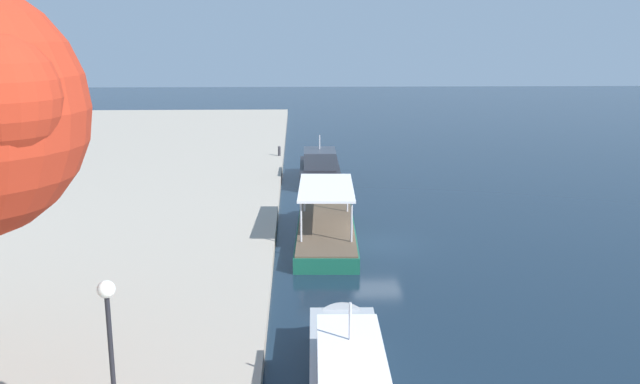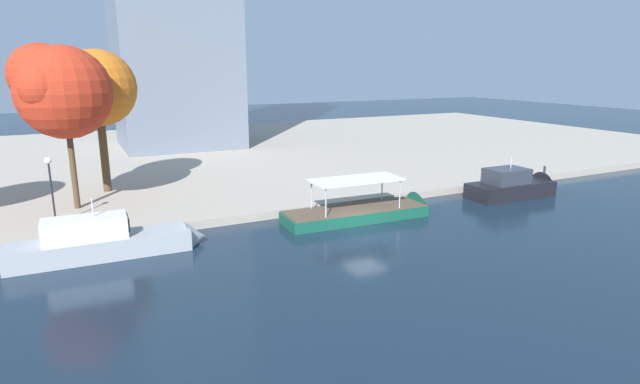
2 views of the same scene
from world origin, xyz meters
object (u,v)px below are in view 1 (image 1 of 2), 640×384
lamp_post (110,343)px  mooring_bollard_0 (279,151)px  tour_boat_1 (326,230)px  motor_yacht_2 (319,171)px  motor_yacht_0 (348,383)px

lamp_post → mooring_bollard_0: bearing=-4.2°
tour_boat_1 → motor_yacht_2: motor_yacht_2 is taller
motor_yacht_2 → mooring_bollard_0: 7.79m
tour_boat_1 → lamp_post: 21.25m
motor_yacht_0 → tour_boat_1: size_ratio=0.92×
tour_boat_1 → lamp_post: bearing=165.6°
motor_yacht_0 → tour_boat_1: bearing=1.0°
motor_yacht_0 → lamp_post: bearing=116.6°
motor_yacht_0 → mooring_bollard_0: (38.73, 2.88, 0.30)m
tour_boat_1 → mooring_bollard_0: bearing=10.4°
motor_yacht_0 → lamp_post: lamp_post is taller
motor_yacht_0 → mooring_bollard_0: bearing=5.7°
motor_yacht_0 → lamp_post: 7.09m
tour_boat_1 → mooring_bollard_0: (21.40, 3.02, 0.77)m
motor_yacht_2 → mooring_bollard_0: (7.11, 3.18, 0.35)m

